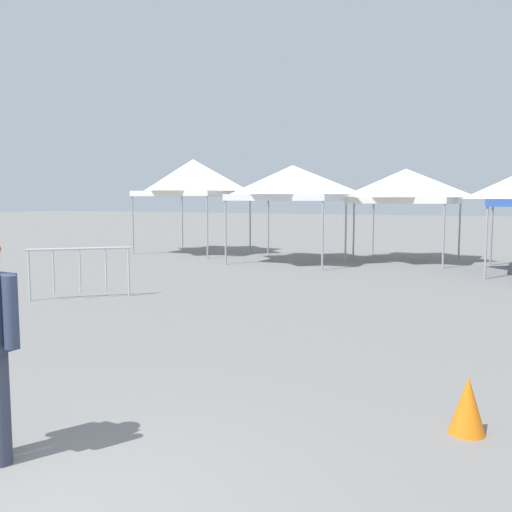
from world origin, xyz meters
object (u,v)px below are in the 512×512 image
object	(u,v)px
canopy_tent_behind_left	(406,186)
crowd_barrier_by_lift	(80,263)
canopy_tent_center	(193,178)
traffic_cone_lot_center	(468,405)
canopy_tent_behind_right	(293,183)

from	to	relation	value
canopy_tent_behind_left	crowd_barrier_by_lift	world-z (taller)	canopy_tent_behind_left
canopy_tent_center	canopy_tent_behind_left	bearing A→B (deg)	4.46
crowd_barrier_by_lift	traffic_cone_lot_center	bearing A→B (deg)	-25.23
crowd_barrier_by_lift	traffic_cone_lot_center	xyz separation A→B (m)	(7.96, -3.75, -0.49)
canopy_tent_center	crowd_barrier_by_lift	xyz separation A→B (m)	(3.16, -9.60, -2.13)
crowd_barrier_by_lift	traffic_cone_lot_center	size ratio (longest dim) A/B	3.05
canopy_tent_center	canopy_tent_behind_right	bearing A→B (deg)	-16.04
canopy_tent_behind_right	canopy_tent_behind_left	world-z (taller)	canopy_tent_behind_right
canopy_tent_behind_right	canopy_tent_behind_left	distance (m)	3.82
canopy_tent_center	traffic_cone_lot_center	world-z (taller)	canopy_tent_center
canopy_tent_center	canopy_tent_behind_left	world-z (taller)	canopy_tent_center
crowd_barrier_by_lift	canopy_tent_behind_left	bearing A→B (deg)	64.96
canopy_tent_center	traffic_cone_lot_center	size ratio (longest dim) A/B	6.86
canopy_tent_behind_left	crowd_barrier_by_lift	size ratio (longest dim) A/B	2.12
canopy_tent_behind_left	traffic_cone_lot_center	xyz separation A→B (m)	(3.19, -13.97, -2.25)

